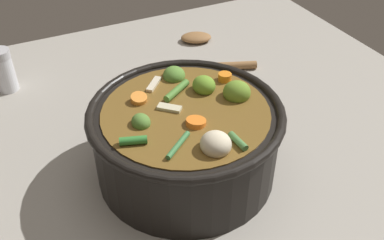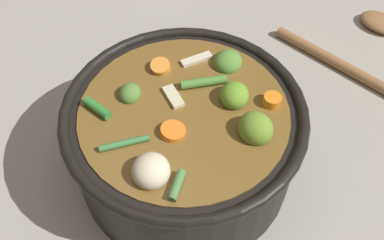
% 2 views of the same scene
% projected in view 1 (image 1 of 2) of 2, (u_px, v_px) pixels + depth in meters
% --- Properties ---
extents(ground_plane, '(1.10, 1.10, 0.00)m').
position_uv_depth(ground_plane, '(186.00, 170.00, 0.70)').
color(ground_plane, '#9E998E').
extents(cooking_pot, '(0.29, 0.29, 0.14)m').
position_uv_depth(cooking_pot, '(186.00, 139.00, 0.66)').
color(cooking_pot, black).
rests_on(cooking_pot, ground_plane).
extents(wooden_spoon, '(0.22, 0.21, 0.02)m').
position_uv_depth(wooden_spoon, '(199.00, 52.00, 0.99)').
color(wooden_spoon, olive).
rests_on(wooden_spoon, ground_plane).
extents(salt_shaker, '(0.04, 0.04, 0.09)m').
position_uv_depth(salt_shaker, '(4.00, 70.00, 0.86)').
color(salt_shaker, silver).
rests_on(salt_shaker, ground_plane).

